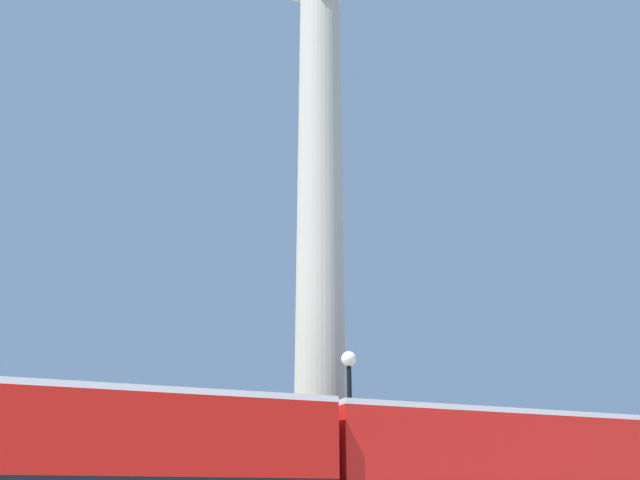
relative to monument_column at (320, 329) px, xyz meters
name	(u,v)px	position (x,y,z in m)	size (l,w,h in m)	color
monument_column	(320,329)	(0.00, 0.00, 0.00)	(5.63, 5.63, 25.44)	#A39E8E
street_lamp	(350,448)	(-0.61, -3.34, -4.17)	(0.44, 0.44, 6.32)	black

